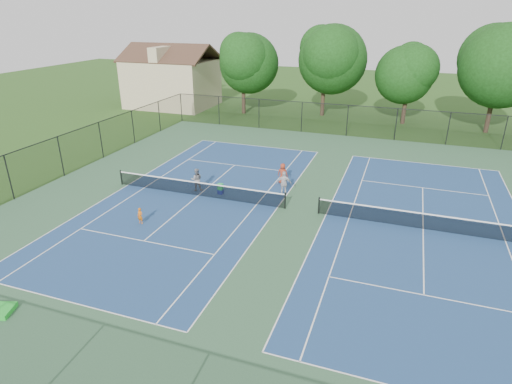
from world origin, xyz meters
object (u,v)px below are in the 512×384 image
(tree_back_c, at_px, (409,71))
(clapboard_house, at_px, (172,81))
(bystander_a, at_px, (284,183))
(ball_crate, at_px, (221,192))
(tree_back_b, at_px, (325,56))
(child_player, at_px, (140,216))
(ball_hopper, at_px, (220,187))
(tree_back_d, at_px, (500,62))
(instructor, at_px, (197,180))
(bystander_c, at_px, (283,173))
(tree_back_a, at_px, (243,60))

(tree_back_c, height_order, clapboard_house, tree_back_c)
(bystander_a, height_order, ball_crate, bystander_a)
(bystander_a, bearing_deg, tree_back_b, -95.90)
(child_player, distance_m, ball_hopper, 6.06)
(tree_back_d, height_order, instructor, tree_back_d)
(tree_back_d, distance_m, ball_hopper, 30.48)
(instructor, relative_size, ball_hopper, 3.82)
(tree_back_d, xyz_separation_m, bystander_c, (-15.38, -19.99, -6.09))
(clapboard_house, xyz_separation_m, bystander_a, (21.31, -23.01, -2.26))
(clapboard_house, relative_size, instructor, 6.83)
(clapboard_house, distance_m, bystander_c, 29.51)
(instructor, bearing_deg, tree_back_d, -155.55)
(tree_back_a, relative_size, bystander_c, 6.24)
(child_player, height_order, instructor, instructor)
(bystander_c, bearing_deg, clapboard_house, -48.87)
(instructor, relative_size, bystander_a, 0.95)
(ball_crate, bearing_deg, tree_back_c, 66.07)
(tree_back_b, height_order, tree_back_d, tree_back_d)
(clapboard_house, xyz_separation_m, ball_hopper, (17.26, -24.20, -2.58))
(child_player, height_order, bystander_a, bystander_a)
(tree_back_b, relative_size, instructor, 6.34)
(tree_back_c, relative_size, child_player, 8.67)
(bystander_a, height_order, bystander_c, bystander_a)
(ball_crate, bearing_deg, child_player, -115.06)
(child_player, xyz_separation_m, ball_hopper, (2.57, 5.49, 0.03))
(instructor, distance_m, ball_crate, 1.85)
(clapboard_house, height_order, instructor, clapboard_house)
(child_player, bearing_deg, bystander_a, 51.03)
(instructor, height_order, ball_hopper, instructor)
(tree_back_b, bearing_deg, bystander_a, -84.51)
(tree_back_b, distance_m, ball_hopper, 25.98)
(ball_crate, distance_m, ball_hopper, 0.36)
(tree_back_d, bearing_deg, bystander_c, -127.58)
(tree_back_c, bearing_deg, bystander_a, -106.22)
(tree_back_a, bearing_deg, bystander_c, -62.02)
(child_player, bearing_deg, tree_back_d, 59.13)
(child_player, distance_m, instructor, 5.56)
(bystander_c, xyz_separation_m, ball_crate, (-3.35, -3.21, -0.58))
(tree_back_b, height_order, tree_back_c, tree_back_b)
(tree_back_d, xyz_separation_m, ball_hopper, (-18.74, -23.20, -6.31))
(tree_back_c, xyz_separation_m, tree_back_d, (8.00, -1.00, 1.34))
(instructor, distance_m, bystander_c, 6.02)
(tree_back_b, height_order, child_player, tree_back_b)
(tree_back_c, relative_size, tree_back_d, 0.81)
(tree_back_a, xyz_separation_m, tree_back_c, (18.00, 1.00, -0.56))
(ball_crate, bearing_deg, instructor, 179.98)
(child_player, bearing_deg, instructor, 87.15)
(instructor, bearing_deg, bystander_c, -171.86)
(ball_crate, bearing_deg, bystander_c, 43.78)
(tree_back_c, height_order, tree_back_d, tree_back_d)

